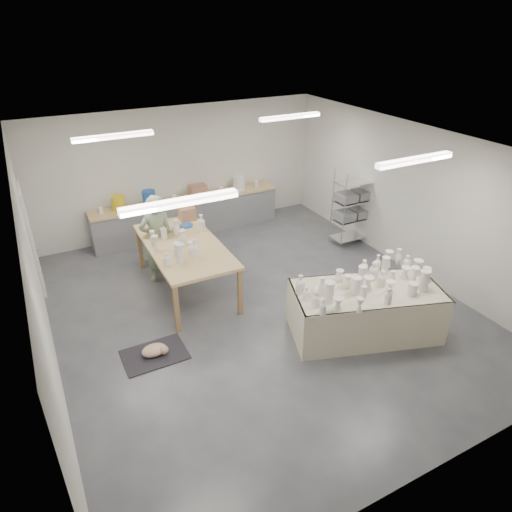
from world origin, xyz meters
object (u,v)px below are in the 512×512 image
potter (157,239)px  red_stool (156,261)px  work_table (183,243)px  drying_table (365,309)px

potter → red_stool: bearing=-91.0°
work_table → red_stool: 1.12m
potter → red_stool: size_ratio=4.74×
drying_table → potter: size_ratio=1.46×
drying_table → work_table: work_table is taller
drying_table → red_stool: 4.39m
red_stool → drying_table: bearing=-54.8°
drying_table → potter: potter is taller
drying_table → red_stool: size_ratio=6.93×
work_table → potter: (-0.35, 0.54, -0.06)m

